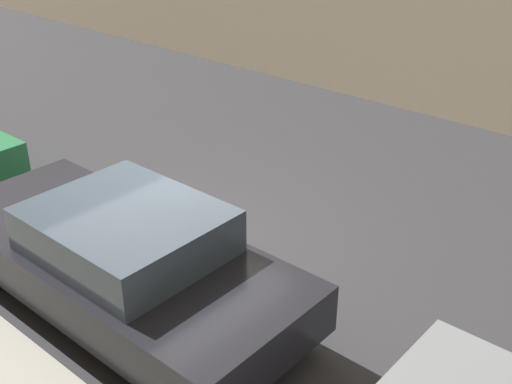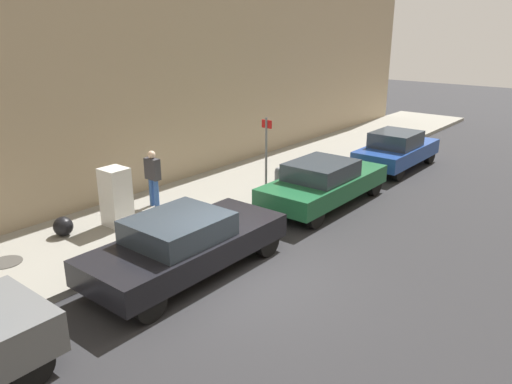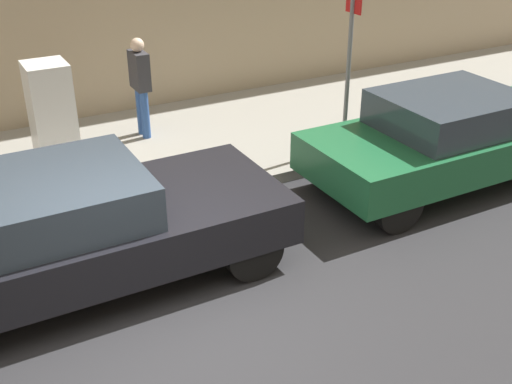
{
  "view_description": "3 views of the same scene",
  "coord_description": "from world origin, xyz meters",
  "px_view_note": "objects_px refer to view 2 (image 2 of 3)",
  "views": [
    {
      "loc": [
        -4.9,
        -5.7,
        4.69
      ],
      "look_at": [
        -0.34,
        -1.75,
        1.57
      ],
      "focal_mm": 45.0,
      "sensor_mm": 36.0,
      "label": 1
    },
    {
      "loc": [
        6.07,
        -7.28,
        5.24
      ],
      "look_at": [
        -0.74,
        1.13,
        1.58
      ],
      "focal_mm": 35.0,
      "sensor_mm": 36.0,
      "label": 2
    },
    {
      "loc": [
        4.96,
        -1.69,
        4.31
      ],
      "look_at": [
        -0.81,
        1.45,
        0.92
      ],
      "focal_mm": 45.0,
      "sensor_mm": 36.0,
      "label": 3
    }
  ],
  "objects_px": {
    "discarded_refrigerator": "(116,197)",
    "parked_hatchback_blue": "(397,150)",
    "street_sign_post": "(266,153)",
    "fire_hydrant": "(278,178)",
    "parked_sedan_dark": "(186,243)",
    "trash_bag": "(63,226)",
    "pedestrian_walking_far": "(153,175)",
    "parked_sedan_green": "(324,182)"
  },
  "relations": [
    {
      "from": "pedestrian_walking_far",
      "to": "parked_hatchback_blue",
      "type": "bearing_deg",
      "value": 27.23
    },
    {
      "from": "discarded_refrigerator",
      "to": "pedestrian_walking_far",
      "type": "distance_m",
      "value": 1.58
    },
    {
      "from": "discarded_refrigerator",
      "to": "street_sign_post",
      "type": "bearing_deg",
      "value": 67.91
    },
    {
      "from": "pedestrian_walking_far",
      "to": "parked_sedan_dark",
      "type": "distance_m",
      "value": 4.11
    },
    {
      "from": "fire_hydrant",
      "to": "parked_sedan_dark",
      "type": "relative_size",
      "value": 0.16
    },
    {
      "from": "discarded_refrigerator",
      "to": "parked_sedan_dark",
      "type": "relative_size",
      "value": 0.33
    },
    {
      "from": "parked_sedan_green",
      "to": "discarded_refrigerator",
      "type": "bearing_deg",
      "value": -121.92
    },
    {
      "from": "discarded_refrigerator",
      "to": "parked_hatchback_blue",
      "type": "relative_size",
      "value": 0.38
    },
    {
      "from": "street_sign_post",
      "to": "parked_hatchback_blue",
      "type": "distance_m",
      "value": 6.33
    },
    {
      "from": "street_sign_post",
      "to": "trash_bag",
      "type": "bearing_deg",
      "value": -111.45
    },
    {
      "from": "fire_hydrant",
      "to": "pedestrian_walking_far",
      "type": "distance_m",
      "value": 4.01
    },
    {
      "from": "parked_hatchback_blue",
      "to": "street_sign_post",
      "type": "bearing_deg",
      "value": -103.67
    },
    {
      "from": "discarded_refrigerator",
      "to": "pedestrian_walking_far",
      "type": "relative_size",
      "value": 0.93
    },
    {
      "from": "pedestrian_walking_far",
      "to": "parked_sedan_dark",
      "type": "bearing_deg",
      "value": -71.24
    },
    {
      "from": "parked_sedan_dark",
      "to": "parked_hatchback_blue",
      "type": "relative_size",
      "value": 1.15
    },
    {
      "from": "street_sign_post",
      "to": "discarded_refrigerator",
      "type": "bearing_deg",
      "value": -112.09
    },
    {
      "from": "parked_hatchback_blue",
      "to": "parked_sedan_dark",
      "type": "bearing_deg",
      "value": -90.0
    },
    {
      "from": "fire_hydrant",
      "to": "parked_sedan_green",
      "type": "xyz_separation_m",
      "value": [
        1.64,
        0.1,
        0.18
      ]
    },
    {
      "from": "discarded_refrigerator",
      "to": "fire_hydrant",
      "type": "height_order",
      "value": "discarded_refrigerator"
    },
    {
      "from": "discarded_refrigerator",
      "to": "parked_sedan_dark",
      "type": "distance_m",
      "value": 3.24
    },
    {
      "from": "fire_hydrant",
      "to": "discarded_refrigerator",
      "type": "bearing_deg",
      "value": -107.18
    },
    {
      "from": "parked_sedan_green",
      "to": "pedestrian_walking_far",
      "type": "bearing_deg",
      "value": -134.57
    },
    {
      "from": "fire_hydrant",
      "to": "parked_hatchback_blue",
      "type": "bearing_deg",
      "value": 72.78
    },
    {
      "from": "street_sign_post",
      "to": "pedestrian_walking_far",
      "type": "distance_m",
      "value": 3.39
    },
    {
      "from": "parked_sedan_dark",
      "to": "pedestrian_walking_far",
      "type": "bearing_deg",
      "value": 149.59
    },
    {
      "from": "trash_bag",
      "to": "parked_sedan_green",
      "type": "relative_size",
      "value": 0.1
    },
    {
      "from": "parked_sedan_green",
      "to": "parked_sedan_dark",
      "type": "bearing_deg",
      "value": -90.0
    },
    {
      "from": "trash_bag",
      "to": "pedestrian_walking_far",
      "type": "xyz_separation_m",
      "value": [
        0.12,
        2.84,
        0.71
      ]
    },
    {
      "from": "fire_hydrant",
      "to": "parked_sedan_dark",
      "type": "distance_m",
      "value": 5.8
    },
    {
      "from": "fire_hydrant",
      "to": "parked_sedan_green",
      "type": "bearing_deg",
      "value": 3.5
    },
    {
      "from": "trash_bag",
      "to": "parked_hatchback_blue",
      "type": "relative_size",
      "value": 0.12
    },
    {
      "from": "street_sign_post",
      "to": "pedestrian_walking_far",
      "type": "height_order",
      "value": "street_sign_post"
    },
    {
      "from": "parked_sedan_green",
      "to": "fire_hydrant",
      "type": "bearing_deg",
      "value": -176.5
    },
    {
      "from": "parked_hatchback_blue",
      "to": "parked_sedan_green",
      "type": "bearing_deg",
      "value": -90.0
    },
    {
      "from": "pedestrian_walking_far",
      "to": "trash_bag",
      "type": "bearing_deg",
      "value": -133.17
    },
    {
      "from": "trash_bag",
      "to": "parked_hatchback_blue",
      "type": "distance_m",
      "value": 12.18
    },
    {
      "from": "street_sign_post",
      "to": "pedestrian_walking_far",
      "type": "bearing_deg",
      "value": -127.54
    },
    {
      "from": "discarded_refrigerator",
      "to": "parked_sedan_green",
      "type": "xyz_separation_m",
      "value": [
        3.19,
        5.12,
        -0.22
      ]
    },
    {
      "from": "discarded_refrigerator",
      "to": "parked_hatchback_blue",
      "type": "bearing_deg",
      "value": 72.8
    },
    {
      "from": "fire_hydrant",
      "to": "trash_bag",
      "type": "relative_size",
      "value": 1.52
    },
    {
      "from": "parked_sedan_dark",
      "to": "parked_sedan_green",
      "type": "bearing_deg",
      "value": 90.0
    },
    {
      "from": "parked_sedan_green",
      "to": "parked_hatchback_blue",
      "type": "distance_m",
      "value": 5.18
    }
  ]
}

